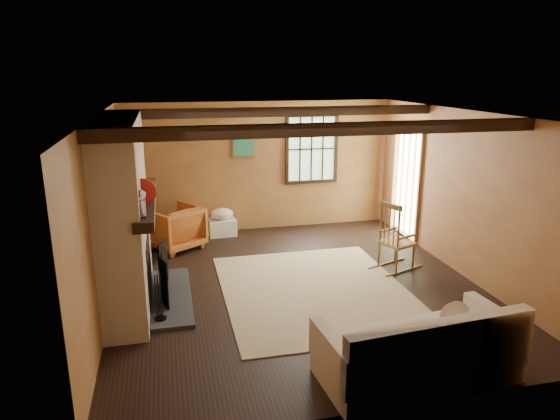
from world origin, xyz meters
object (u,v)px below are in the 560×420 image
object	(u,v)px
fireplace	(127,222)
sofa	(421,353)
rocking_chair	(395,241)
armchair	(175,228)
laundry_basket	(222,227)

from	to	relation	value
fireplace	sofa	distance (m)	3.80
rocking_chair	armchair	size ratio (longest dim) A/B	1.32
rocking_chair	laundry_basket	world-z (taller)	rocking_chair
sofa	laundry_basket	size ratio (longest dim) A/B	4.03
fireplace	armchair	size ratio (longest dim) A/B	2.96
rocking_chair	sofa	size ratio (longest dim) A/B	0.53
rocking_chair	armchair	distance (m)	3.64
laundry_basket	armchair	distance (m)	1.04
laundry_basket	armchair	size ratio (longest dim) A/B	0.62
armchair	sofa	bearing A→B (deg)	83.46
laundry_basket	armchair	xyz separation A→B (m)	(-0.86, -0.54, 0.22)
fireplace	armchair	world-z (taller)	fireplace
fireplace	armchair	xyz separation A→B (m)	(0.61, 1.96, -0.74)
rocking_chair	laundry_basket	distance (m)	3.26
rocking_chair	laundry_basket	size ratio (longest dim) A/B	2.14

